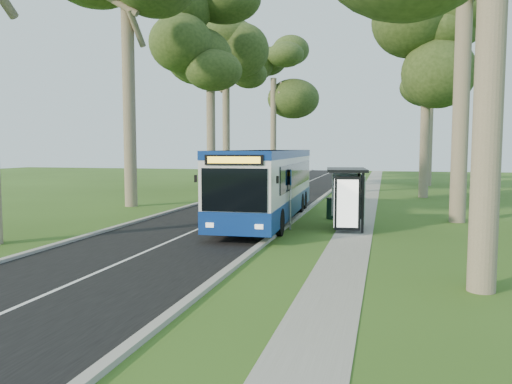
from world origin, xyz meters
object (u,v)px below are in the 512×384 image
bus_stop_sign (290,192)px  bus (268,185)px  car_white (244,177)px  bus_shelter (349,187)px  car_silver (245,179)px  litter_bin (332,208)px

bus_stop_sign → bus: bearing=108.2°
car_white → bus_shelter: bearing=-81.7°
bus → car_white: size_ratio=2.90×
bus_shelter → car_white: bus_shelter is taller
bus_shelter → car_silver: size_ratio=0.73×
car_silver → bus_stop_sign: bearing=-46.6°
bus → car_silver: bus is taller
car_white → car_silver: size_ratio=1.01×
bus_stop_sign → car_silver: size_ratio=0.59×
bus_shelter → car_white: bearing=108.9°
bus_stop_sign → bus_shelter: bearing=-3.4°
litter_bin → car_silver: bearing=117.4°
bus_shelter → car_white: 26.31m
car_silver → car_white: bearing=131.5°
car_silver → bus: bearing=-48.3°
litter_bin → bus_stop_sign: bearing=-110.2°
bus → car_silver: (-6.97, 20.54, -1.03)m
bus → car_white: 23.27m
bus_stop_sign → car_silver: bus_stop_sign is taller
bus → litter_bin: bus is taller
car_white → car_silver: (0.50, -1.48, -0.03)m
bus_stop_sign → bus_shelter: bus_shelter is taller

